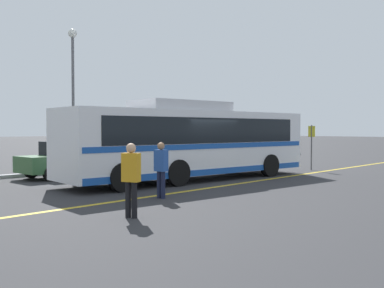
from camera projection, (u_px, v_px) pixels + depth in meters
The scene contains 11 objects.
ground_plane at pixel (196, 181), 18.56m from camera, with size 220.00×220.00×0.00m, color #2D2D30.
lane_strip_0 at pixel (234, 184), 17.26m from camera, with size 0.20×31.46×0.01m, color gold.
curb_strip at pixel (103, 169), 23.11m from camera, with size 39.46×0.36×0.15m, color #99999E.
transit_bus at pixel (192, 141), 18.70m from camera, with size 11.95×3.79×3.27m.
parked_car_1 at pixel (67, 160), 19.82m from camera, with size 4.25×1.83×1.59m.
parked_car_2 at pixel (175, 154), 24.80m from camera, with size 4.24×1.79×1.57m.
parked_car_3 at pixel (247, 150), 29.34m from camera, with size 4.60×2.22×1.45m.
pedestrian_0 at pixel (131, 175), 10.74m from camera, with size 0.36×0.47×1.80m.
pedestrian_1 at pixel (161, 167), 13.77m from camera, with size 0.23×0.43×1.72m.
bus_stop_sign at pixel (312, 142), 23.21m from camera, with size 0.07×0.40×2.34m.
street_lamp at pixel (73, 76), 22.52m from camera, with size 0.44×0.44×7.15m.
Camera 1 is at (-13.58, -12.56, 2.14)m, focal length 42.00 mm.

